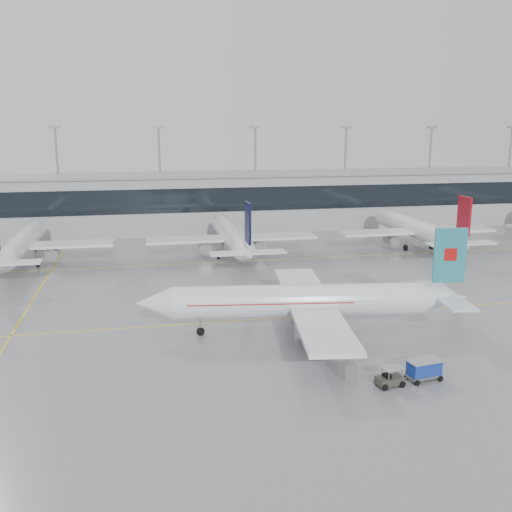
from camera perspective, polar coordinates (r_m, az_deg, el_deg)
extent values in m
plane|color=gray|center=(68.98, 1.96, -6.24)|extent=(320.00, 320.00, 0.00)
cube|color=yellow|center=(68.98, 1.96, -6.24)|extent=(120.00, 0.25, 0.01)
cube|color=yellow|center=(97.28, -2.07, -0.55)|extent=(120.00, 0.25, 0.01)
cube|color=yellow|center=(82.97, -21.25, -3.81)|extent=(0.25, 60.00, 0.01)
cube|color=#9F9FA3|center=(127.40, -4.41, 5.37)|extent=(180.00, 15.00, 12.00)
cube|color=black|center=(119.78, -3.99, 5.62)|extent=(180.00, 0.20, 5.00)
cube|color=gray|center=(126.74, -4.46, 8.15)|extent=(182.00, 16.00, 0.40)
cylinder|color=gray|center=(133.15, -19.13, 7.19)|extent=(0.50, 0.50, 22.00)
cube|color=gray|center=(132.64, -19.50, 12.05)|extent=(2.40, 1.00, 0.60)
cylinder|color=gray|center=(131.99, -9.56, 7.67)|extent=(0.50, 0.50, 22.00)
cube|color=gray|center=(131.48, -9.75, 12.58)|extent=(2.40, 1.00, 0.60)
cylinder|color=gray|center=(134.47, -0.06, 7.94)|extent=(0.50, 0.50, 22.00)
cube|color=gray|center=(133.97, -0.06, 12.76)|extent=(2.40, 1.00, 0.60)
cylinder|color=gray|center=(140.40, 8.87, 8.00)|extent=(0.50, 0.50, 22.00)
cube|color=gray|center=(139.92, 9.03, 12.62)|extent=(2.40, 1.00, 0.60)
cylinder|color=gray|center=(149.36, 16.90, 7.89)|extent=(0.50, 0.50, 22.00)
cube|color=gray|center=(148.91, 17.19, 12.22)|extent=(2.40, 1.00, 0.60)
cylinder|color=gray|center=(160.85, 23.90, 7.67)|extent=(0.50, 0.50, 22.00)
cylinder|color=white|center=(63.14, 4.14, -4.47)|extent=(27.60, 7.14, 3.59)
cone|color=white|center=(62.99, -10.19, -4.69)|extent=(4.44, 4.08, 3.59)
cone|color=white|center=(67.36, 18.20, -3.98)|extent=(6.02, 4.29, 3.59)
cube|color=white|center=(63.48, 5.48, -4.77)|extent=(8.83, 30.05, 0.45)
cube|color=white|center=(67.35, 18.38, -3.73)|extent=(4.27, 11.67, 0.25)
cube|color=teal|center=(66.32, 18.82, 0.06)|extent=(3.61, 0.82, 6.12)
cylinder|color=gray|center=(59.41, 5.71, -7.57)|extent=(3.84, 2.55, 2.10)
cylinder|color=gray|center=(68.38, 4.40, -4.77)|extent=(3.84, 2.55, 2.10)
cylinder|color=gray|center=(63.43, -5.58, -6.86)|extent=(0.20, 0.20, 1.56)
cylinder|color=black|center=(63.70, -5.56, -7.52)|extent=(0.93, 0.42, 0.90)
cylinder|color=gray|center=(61.89, 6.74, -7.30)|extent=(0.24, 0.24, 1.56)
cylinder|color=black|center=(62.17, 6.72, -7.98)|extent=(1.15, 0.59, 1.10)
cylinder|color=gray|center=(66.72, 5.94, -5.77)|extent=(0.24, 0.24, 1.56)
cylinder|color=black|center=(66.97, 5.92, -6.40)|extent=(1.15, 0.59, 1.10)
cube|color=#B70F0F|center=(66.29, 18.83, 0.17)|extent=(1.45, 0.63, 1.40)
cube|color=#B70F0F|center=(62.75, 1.42, -4.36)|extent=(18.32, 5.95, 0.12)
cylinder|color=white|center=(102.17, -22.33, 1.31)|extent=(3.59, 27.36, 3.59)
cone|color=white|center=(117.35, -20.93, 2.82)|extent=(3.59, 4.00, 3.59)
cube|color=white|center=(100.80, -22.47, 0.92)|extent=(29.64, 5.00, 0.45)
cylinder|color=gray|center=(100.75, -19.67, 0.27)|extent=(2.10, 3.60, 2.10)
cylinder|color=gray|center=(112.96, -21.23, 1.10)|extent=(0.20, 0.20, 1.56)
cylinder|color=black|center=(113.10, -21.20, 0.71)|extent=(0.30, 0.90, 0.90)
cylinder|color=gray|center=(100.81, -23.92, -0.42)|extent=(0.24, 0.24, 1.56)
cylinder|color=black|center=(100.98, -23.88, -0.85)|extent=(0.45, 1.10, 1.10)
cylinder|color=gray|center=(99.78, -21.01, -0.29)|extent=(0.24, 0.24, 1.56)
cylinder|color=black|center=(99.95, -20.98, -0.72)|extent=(0.45, 1.10, 1.10)
cylinder|color=white|center=(101.32, -2.54, 2.19)|extent=(3.59, 27.36, 3.59)
cone|color=white|center=(116.61, -3.72, 3.59)|extent=(3.59, 4.00, 3.59)
cone|color=white|center=(85.40, -0.85, 0.17)|extent=(3.59, 5.60, 3.59)
cube|color=white|center=(99.94, -2.41, 1.80)|extent=(29.64, 5.00, 0.45)
cube|color=white|center=(85.14, -0.83, 0.34)|extent=(11.40, 2.80, 0.25)
cube|color=black|center=(84.07, -0.82, 3.34)|extent=(0.35, 3.60, 6.12)
cylinder|color=gray|center=(100.12, -5.16, 0.91)|extent=(2.10, 3.60, 2.10)
cylinder|color=gray|center=(101.55, 0.23, 1.13)|extent=(2.10, 3.60, 2.10)
cylinder|color=gray|center=(112.18, -3.36, 1.89)|extent=(0.20, 0.20, 1.56)
cylinder|color=black|center=(112.33, -3.36, 1.50)|extent=(0.30, 0.90, 0.90)
cylinder|color=gray|center=(99.03, -3.79, 0.46)|extent=(0.24, 0.24, 1.56)
cylinder|color=black|center=(99.20, -3.79, 0.02)|extent=(0.45, 1.10, 1.10)
cylinder|color=gray|center=(99.82, -0.83, 0.59)|extent=(0.24, 0.24, 1.56)
cylinder|color=black|center=(99.99, -0.83, 0.15)|extent=(0.45, 1.10, 1.10)
cylinder|color=white|center=(111.99, 15.47, 2.76)|extent=(3.59, 27.36, 3.59)
cone|color=white|center=(125.99, 12.30, 4.01)|extent=(3.59, 4.00, 3.59)
cone|color=white|center=(97.82, 19.75, 1.04)|extent=(3.59, 5.60, 3.59)
cube|color=white|center=(110.74, 15.80, 2.42)|extent=(29.64, 5.00, 0.45)
cube|color=white|center=(97.60, 19.82, 1.19)|extent=(11.40, 2.80, 0.25)
cube|color=maroon|center=(96.67, 20.09, 3.81)|extent=(0.35, 3.60, 6.12)
cylinder|color=gray|center=(109.38, 13.39, 1.63)|extent=(2.10, 3.60, 2.10)
cylinder|color=gray|center=(113.68, 17.80, 1.78)|extent=(2.10, 3.60, 2.10)
cylinder|color=gray|center=(121.91, 13.17, 2.45)|extent=(0.20, 0.20, 1.56)
cylinder|color=black|center=(122.04, 13.15, 2.09)|extent=(0.30, 0.90, 0.90)
cylinder|color=gray|center=(109.09, 14.75, 1.22)|extent=(0.24, 0.24, 1.56)
cylinder|color=black|center=(109.25, 14.73, 0.82)|extent=(0.45, 1.10, 1.10)
cylinder|color=gray|center=(111.45, 17.16, 1.31)|extent=(0.24, 0.24, 1.56)
cylinder|color=black|center=(111.60, 17.13, 0.92)|extent=(0.45, 1.10, 1.10)
cube|color=#34382F|center=(53.12, 13.23, -12.01)|extent=(2.57, 1.66, 0.70)
cube|color=gray|center=(52.75, 13.48, -10.81)|extent=(2.07, 1.58, 0.06)
cube|color=black|center=(52.78, 12.98, -11.62)|extent=(0.62, 0.87, 0.40)
cylinder|color=gray|center=(54.09, 14.85, -11.69)|extent=(1.19, 0.27, 0.08)
cylinder|color=gray|center=(52.16, 13.14, -11.64)|extent=(0.08, 0.08, 0.90)
cylinder|color=gray|center=(52.99, 12.48, -11.20)|extent=(0.08, 0.08, 0.90)
cylinder|color=gray|center=(52.90, 14.43, -11.35)|extent=(0.08, 0.08, 0.90)
cylinder|color=gray|center=(53.71, 13.76, -10.93)|extent=(0.08, 0.08, 0.90)
cylinder|color=black|center=(52.28, 12.78, -12.70)|extent=(0.62, 0.29, 0.60)
cylinder|color=black|center=(53.25, 12.00, -12.17)|extent=(0.62, 0.29, 0.60)
cylinder|color=black|center=(53.21, 14.44, -12.32)|extent=(0.62, 0.29, 0.60)
cylinder|color=black|center=(54.17, 13.64, -11.81)|extent=(0.62, 0.29, 0.60)
cube|color=gray|center=(55.10, 16.42, -11.35)|extent=(3.34, 2.04, 0.19)
cube|color=#163296|center=(54.81, 16.47, -10.65)|extent=(3.12, 1.91, 1.25)
cube|color=gray|center=(54.55, 16.51, -10.00)|extent=(3.36, 2.15, 0.10)
cylinder|color=black|center=(53.92, 15.81, -12.11)|extent=(0.55, 0.27, 0.52)
cylinder|color=black|center=(55.06, 14.84, -11.51)|extent=(0.55, 0.27, 0.52)
cylinder|color=black|center=(55.34, 17.96, -11.59)|extent=(0.55, 0.27, 0.52)
cylinder|color=black|center=(56.46, 16.97, -11.02)|extent=(0.55, 0.27, 0.52)
cube|color=gray|center=(53.99, 9.13, -11.23)|extent=(1.68, 1.62, 1.38)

